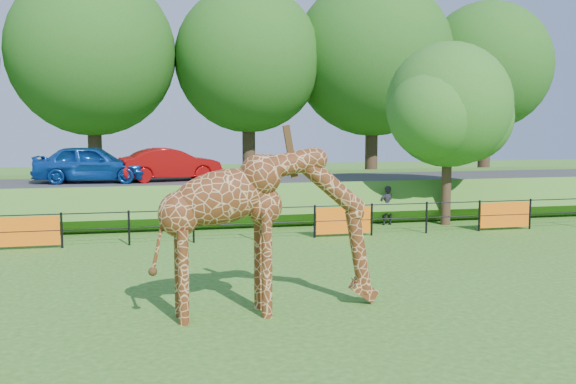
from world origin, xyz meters
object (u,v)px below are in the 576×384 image
giraffe (270,231)px  tree_east (450,110)px  car_red (171,164)px  car_blue (91,164)px  visitor (387,205)px

giraffe → tree_east: tree_east is taller
giraffe → car_red: 14.34m
giraffe → car_blue: bearing=103.1°
car_red → giraffe: bearing=174.1°
giraffe → tree_east: (8.62, 9.52, 2.60)m
visitor → tree_east: size_ratio=0.22×
car_blue → visitor: (10.89, -4.30, -1.44)m
car_blue → tree_east: size_ratio=0.65×
car_red → visitor: 9.01m
car_blue → car_red: car_blue is taller
car_red → visitor: (7.77, -4.37, -1.36)m
giraffe → car_blue: size_ratio=1.06×
giraffe → car_red: (-1.43, 14.26, 0.41)m
car_blue → tree_east: 14.13m
visitor → giraffe: bearing=45.1°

